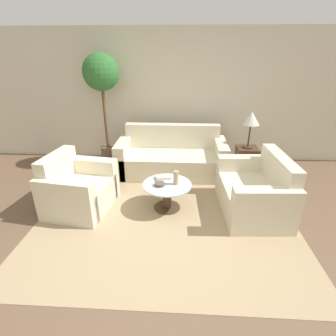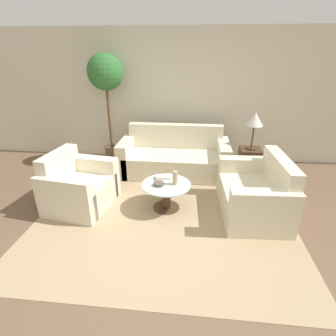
{
  "view_description": "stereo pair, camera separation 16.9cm",
  "coord_description": "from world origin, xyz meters",
  "px_view_note": "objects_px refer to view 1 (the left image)",
  "views": [
    {
      "loc": [
        0.33,
        -2.63,
        2.19
      ],
      "look_at": [
        0.12,
        0.97,
        0.55
      ],
      "focal_mm": 28.0,
      "sensor_mm": 36.0,
      "label": 1
    },
    {
      "loc": [
        0.5,
        -2.62,
        2.19
      ],
      "look_at": [
        0.12,
        0.97,
        0.55
      ],
      "focal_mm": 28.0,
      "sensor_mm": 36.0,
      "label": 2
    }
  ],
  "objects_px": {
    "table_lamp": "(251,120)",
    "potted_plant": "(102,82)",
    "coffee_table": "(167,193)",
    "loveseat": "(257,193)",
    "armchair": "(77,190)",
    "sofa_main": "(172,158)",
    "vase": "(176,178)",
    "bowl": "(160,184)",
    "book_stack": "(163,177)"
  },
  "relations": [
    {
      "from": "table_lamp",
      "to": "potted_plant",
      "type": "height_order",
      "value": "potted_plant"
    },
    {
      "from": "coffee_table",
      "to": "potted_plant",
      "type": "height_order",
      "value": "potted_plant"
    },
    {
      "from": "loveseat",
      "to": "armchair",
      "type": "bearing_deg",
      "value": -91.56
    },
    {
      "from": "table_lamp",
      "to": "potted_plant",
      "type": "relative_size",
      "value": 0.31
    },
    {
      "from": "sofa_main",
      "to": "vase",
      "type": "relative_size",
      "value": 9.8
    },
    {
      "from": "table_lamp",
      "to": "vase",
      "type": "distance_m",
      "value": 1.86
    },
    {
      "from": "coffee_table",
      "to": "bowl",
      "type": "height_order",
      "value": "bowl"
    },
    {
      "from": "loveseat",
      "to": "book_stack",
      "type": "xyz_separation_m",
      "value": [
        -1.38,
        0.14,
        0.14
      ]
    },
    {
      "from": "table_lamp",
      "to": "bowl",
      "type": "xyz_separation_m",
      "value": [
        -1.51,
        -1.29,
        -0.64
      ]
    },
    {
      "from": "sofa_main",
      "to": "coffee_table",
      "type": "relative_size",
      "value": 2.82
    },
    {
      "from": "armchair",
      "to": "table_lamp",
      "type": "xyz_separation_m",
      "value": [
        2.75,
        1.27,
        0.78
      ]
    },
    {
      "from": "loveseat",
      "to": "sofa_main",
      "type": "bearing_deg",
      "value": -137.73
    },
    {
      "from": "bowl",
      "to": "coffee_table",
      "type": "bearing_deg",
      "value": 27.05
    },
    {
      "from": "potted_plant",
      "to": "bowl",
      "type": "relative_size",
      "value": 14.76
    },
    {
      "from": "sofa_main",
      "to": "armchair",
      "type": "height_order",
      "value": "sofa_main"
    },
    {
      "from": "sofa_main",
      "to": "loveseat",
      "type": "bearing_deg",
      "value": -44.64
    },
    {
      "from": "coffee_table",
      "to": "potted_plant",
      "type": "bearing_deg",
      "value": 128.71
    },
    {
      "from": "sofa_main",
      "to": "bowl",
      "type": "relative_size",
      "value": 13.92
    },
    {
      "from": "sofa_main",
      "to": "potted_plant",
      "type": "bearing_deg",
      "value": 166.64
    },
    {
      "from": "sofa_main",
      "to": "armchair",
      "type": "xyz_separation_m",
      "value": [
        -1.35,
        -1.36,
        0.01
      ]
    },
    {
      "from": "potted_plant",
      "to": "table_lamp",
      "type": "bearing_deg",
      "value": -8.32
    },
    {
      "from": "vase",
      "to": "bowl",
      "type": "distance_m",
      "value": 0.25
    },
    {
      "from": "armchair",
      "to": "vase",
      "type": "bearing_deg",
      "value": -80.01
    },
    {
      "from": "sofa_main",
      "to": "armchair",
      "type": "bearing_deg",
      "value": -134.89
    },
    {
      "from": "table_lamp",
      "to": "armchair",
      "type": "bearing_deg",
      "value": -155.1
    },
    {
      "from": "bowl",
      "to": "table_lamp",
      "type": "bearing_deg",
      "value": 40.56
    },
    {
      "from": "coffee_table",
      "to": "potted_plant",
      "type": "distance_m",
      "value": 2.5
    },
    {
      "from": "loveseat",
      "to": "vase",
      "type": "distance_m",
      "value": 1.21
    },
    {
      "from": "coffee_table",
      "to": "book_stack",
      "type": "distance_m",
      "value": 0.25
    },
    {
      "from": "potted_plant",
      "to": "bowl",
      "type": "distance_m",
      "value": 2.4
    },
    {
      "from": "table_lamp",
      "to": "vase",
      "type": "xyz_separation_m",
      "value": [
        -1.28,
        -1.23,
        -0.56
      ]
    },
    {
      "from": "vase",
      "to": "book_stack",
      "type": "height_order",
      "value": "vase"
    },
    {
      "from": "vase",
      "to": "loveseat",
      "type": "bearing_deg",
      "value": 1.28
    },
    {
      "from": "loveseat",
      "to": "coffee_table",
      "type": "height_order",
      "value": "loveseat"
    },
    {
      "from": "book_stack",
      "to": "table_lamp",
      "type": "bearing_deg",
      "value": 21.1
    },
    {
      "from": "vase",
      "to": "potted_plant",
      "type": "bearing_deg",
      "value": 131.48
    },
    {
      "from": "loveseat",
      "to": "bowl",
      "type": "relative_size",
      "value": 9.05
    },
    {
      "from": "potted_plant",
      "to": "vase",
      "type": "relative_size",
      "value": 10.39
    },
    {
      "from": "loveseat",
      "to": "coffee_table",
      "type": "xyz_separation_m",
      "value": [
        -1.31,
        -0.03,
        -0.02
      ]
    },
    {
      "from": "coffee_table",
      "to": "vase",
      "type": "relative_size",
      "value": 3.48
    },
    {
      "from": "coffee_table",
      "to": "potted_plant",
      "type": "relative_size",
      "value": 0.33
    },
    {
      "from": "sofa_main",
      "to": "vase",
      "type": "distance_m",
      "value": 1.34
    },
    {
      "from": "coffee_table",
      "to": "vase",
      "type": "bearing_deg",
      "value": 3.37
    },
    {
      "from": "sofa_main",
      "to": "potted_plant",
      "type": "height_order",
      "value": "potted_plant"
    },
    {
      "from": "table_lamp",
      "to": "vase",
      "type": "height_order",
      "value": "table_lamp"
    },
    {
      "from": "coffee_table",
      "to": "vase",
      "type": "distance_m",
      "value": 0.28
    },
    {
      "from": "sofa_main",
      "to": "coffee_table",
      "type": "xyz_separation_m",
      "value": [
        -0.01,
        -1.32,
        -0.02
      ]
    },
    {
      "from": "loveseat",
      "to": "table_lamp",
      "type": "bearing_deg",
      "value": 172.63
    },
    {
      "from": "sofa_main",
      "to": "table_lamp",
      "type": "relative_size",
      "value": 3.07
    },
    {
      "from": "potted_plant",
      "to": "loveseat",
      "type": "bearing_deg",
      "value": -31.38
    }
  ]
}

